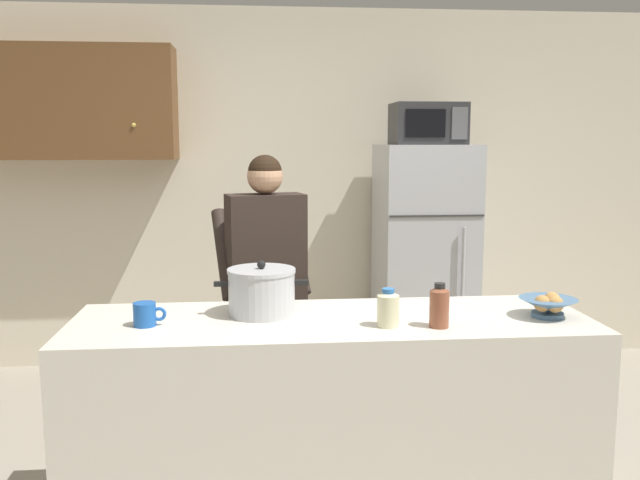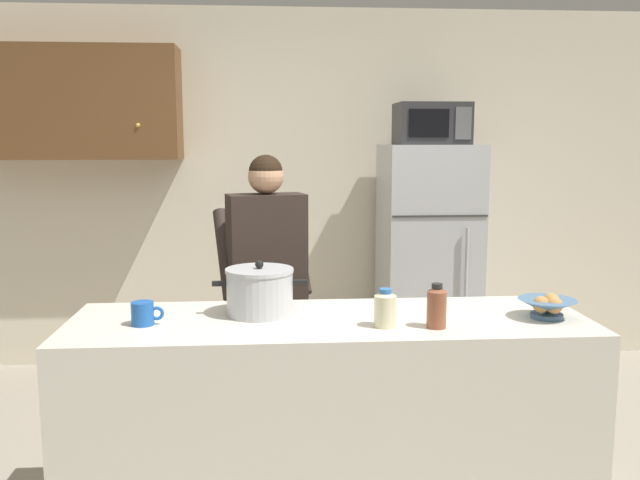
% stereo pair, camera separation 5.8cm
% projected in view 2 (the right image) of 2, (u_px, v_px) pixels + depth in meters
% --- Properties ---
extents(back_wall_unit, '(6.00, 0.48, 2.60)m').
position_uv_depth(back_wall_unit, '(266.00, 175.00, 4.94)').
color(back_wall_unit, beige).
rests_on(back_wall_unit, ground).
extents(kitchen_island, '(2.17, 0.68, 0.92)m').
position_uv_depth(kitchen_island, '(329.00, 423.00, 2.87)').
color(kitchen_island, silver).
rests_on(kitchen_island, ground).
extents(refrigerator, '(0.64, 0.68, 1.63)m').
position_uv_depth(refrigerator, '(427.00, 262.00, 4.70)').
color(refrigerator, '#B7BABF').
rests_on(refrigerator, ground).
extents(microwave, '(0.48, 0.37, 0.28)m').
position_uv_depth(microwave, '(432.00, 124.00, 4.54)').
color(microwave, '#2D2D30').
rests_on(microwave, refrigerator).
extents(person_near_pot, '(0.55, 0.49, 1.58)m').
position_uv_depth(person_near_pot, '(267.00, 269.00, 3.56)').
color(person_near_pot, '#726656').
rests_on(person_near_pot, ground).
extents(cooking_pot, '(0.40, 0.29, 0.24)m').
position_uv_depth(cooking_pot, '(260.00, 291.00, 2.85)').
color(cooking_pot, silver).
rests_on(cooking_pot, kitchen_island).
extents(coffee_mug, '(0.13, 0.09, 0.10)m').
position_uv_depth(coffee_mug, '(143.00, 314.00, 2.69)').
color(coffee_mug, '#1E59B2').
rests_on(coffee_mug, kitchen_island).
extents(bread_bowl, '(0.24, 0.24, 0.10)m').
position_uv_depth(bread_bowl, '(547.00, 306.00, 2.80)').
color(bread_bowl, '#4C7299').
rests_on(bread_bowl, kitchen_island).
extents(bottle_near_edge, '(0.09, 0.09, 0.16)m').
position_uv_depth(bottle_near_edge, '(385.00, 308.00, 2.66)').
color(bottle_near_edge, beige).
rests_on(bottle_near_edge, kitchen_island).
extents(bottle_mid_counter, '(0.08, 0.08, 0.18)m').
position_uv_depth(bottle_mid_counter, '(437.00, 306.00, 2.65)').
color(bottle_mid_counter, brown).
rests_on(bottle_mid_counter, kitchen_island).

